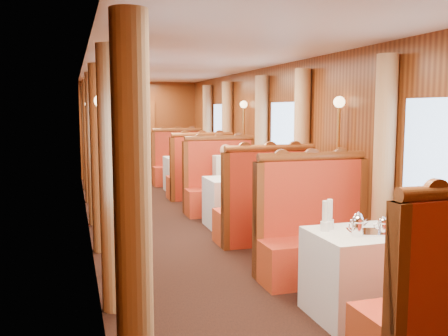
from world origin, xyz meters
name	(u,v)px	position (x,y,z in m)	size (l,w,h in m)	color
floor	(194,229)	(0.00, 0.00, 0.00)	(3.00, 12.00, 0.01)	black
ceiling	(192,60)	(0.00, 0.00, 2.50)	(3.00, 12.00, 0.01)	silver
wall_far	(140,130)	(0.00, 6.00, 1.25)	(3.00, 2.50, 0.01)	brown
wall_left	(88,149)	(-1.50, 0.00, 1.25)	(12.00, 2.50, 0.01)	brown
wall_right	(286,144)	(1.50, 0.00, 1.25)	(12.00, 2.50, 0.01)	brown
doorway_far	(140,139)	(0.00, 5.97, 1.00)	(0.80, 0.04, 2.00)	brown
table_near	(371,273)	(0.75, -3.50, 0.38)	(1.05, 0.72, 0.75)	white
banquette_near_aft	(317,239)	(0.75, -2.49, 0.42)	(1.30, 0.55, 1.34)	#AB1314
table_mid	(241,202)	(0.75, 0.00, 0.38)	(1.05, 0.72, 0.75)	white
banquette_mid_fwd	(265,212)	(0.75, -1.01, 0.42)	(1.30, 0.55, 1.34)	#AB1314
banquette_mid_aft	(222,189)	(0.75, 1.01, 0.42)	(1.30, 0.55, 1.34)	#AB1314
table_far	(189,174)	(0.75, 3.50, 0.38)	(1.05, 0.72, 0.75)	white
banquette_far_fwd	(201,178)	(0.75, 2.49, 0.42)	(1.30, 0.55, 1.34)	#AB1314
banquette_far_aft	(180,167)	(0.75, 4.51, 0.42)	(1.30, 0.55, 1.34)	#AB1314
tea_tray	(369,232)	(0.69, -3.54, 0.76)	(0.34, 0.26, 0.01)	silver
teapot_left	(358,228)	(0.53, -3.60, 0.82)	(0.17, 0.13, 0.14)	silver
teapot_right	(383,228)	(0.77, -3.62, 0.81)	(0.14, 0.10, 0.11)	silver
teapot_back	(358,224)	(0.65, -3.43, 0.81)	(0.15, 0.11, 0.12)	silver
fruit_plate	(409,231)	(1.02, -3.64, 0.77)	(0.22, 0.22, 0.05)	white
cup_inboard	(325,219)	(0.36, -3.37, 0.86)	(0.08, 0.08, 0.26)	white
cup_outboard	(329,217)	(0.43, -3.32, 0.86)	(0.08, 0.08, 0.26)	white
rose_vase_mid	(240,167)	(0.73, -0.04, 0.93)	(0.06, 0.06, 0.36)	silver
rose_vase_far	(189,149)	(0.73, 3.49, 0.93)	(0.06, 0.06, 0.36)	silver
window_left_near	(104,158)	(-1.49, -3.50, 1.45)	(1.20, 0.90, 0.01)	#84ADE0
curtain_left_near_a	(133,217)	(-1.38, -4.28, 1.18)	(0.22, 0.22, 2.35)	tan
curtain_left_near_b	(112,180)	(-1.38, -2.72, 1.18)	(0.22, 0.22, 2.35)	tan
window_right_near	(447,148)	(1.49, -3.50, 1.45)	(1.20, 0.90, 0.01)	#84ADE0
curtain_right_near_b	(384,169)	(1.38, -2.72, 1.18)	(0.22, 0.22, 2.35)	tan
window_left_mid	(88,134)	(-1.49, 0.00, 1.45)	(1.20, 0.90, 0.01)	#84ADE0
curtain_left_mid_a	(100,159)	(-1.38, -0.78, 1.18)	(0.22, 0.22, 2.35)	tan
curtain_left_mid_b	(94,149)	(-1.38, 0.78, 1.18)	(0.22, 0.22, 2.35)	tan
window_right_mid	(286,131)	(1.49, 0.00, 1.45)	(1.20, 0.90, 0.01)	#84ADE0
curtain_right_mid_a	(301,153)	(1.38, -0.78, 1.18)	(0.22, 0.22, 2.35)	tan
curtain_right_mid_b	(261,146)	(1.38, 0.78, 1.18)	(0.22, 0.22, 2.35)	tan
window_left_far	(82,126)	(-1.49, 3.50, 1.45)	(1.20, 0.90, 0.01)	#84ADE0
curtain_left_far_a	(90,142)	(-1.38, 2.72, 1.18)	(0.22, 0.22, 2.35)	tan
curtain_left_far_b	(87,137)	(-1.38, 4.28, 1.18)	(0.22, 0.22, 2.35)	tan
window_right_far	(221,125)	(1.49, 3.50, 1.45)	(1.20, 0.90, 0.01)	#84ADE0
curtain_right_far_a	(227,139)	(1.38, 2.72, 1.18)	(0.22, 0.22, 2.35)	tan
curtain_right_far_b	(208,135)	(1.38, 4.28, 1.18)	(0.22, 0.22, 2.35)	tan
sconce_left_fore	(102,148)	(-1.40, -1.75, 1.38)	(0.14, 0.14, 1.95)	#BF8C3F
sconce_right_fore	(338,143)	(1.40, -1.75, 1.38)	(0.14, 0.14, 1.95)	#BF8C3F
sconce_left_aft	(90,133)	(-1.40, 1.75, 1.38)	(0.14, 0.14, 1.95)	#BF8C3F
sconce_right_aft	(244,131)	(1.40, 1.75, 1.38)	(0.14, 0.14, 1.95)	#BF8C3F
steward	(125,171)	(-0.94, 0.58, 0.84)	(0.62, 0.40, 1.69)	navy
passenger	(226,172)	(0.75, 0.75, 0.74)	(0.40, 0.44, 0.76)	beige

